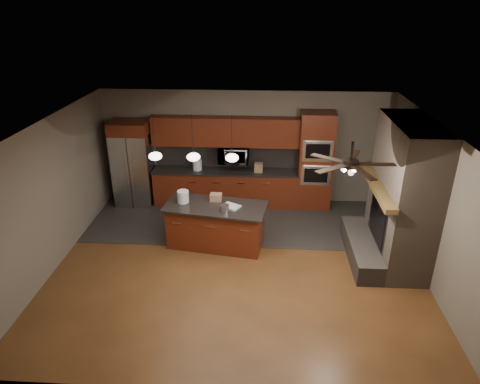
# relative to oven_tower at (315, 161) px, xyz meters

# --- Properties ---
(ground) EXTENTS (7.00, 7.00, 0.00)m
(ground) POSITION_rel_oven_tower_xyz_m (-1.70, -2.69, -1.19)
(ground) COLOR brown
(ground) RESTS_ON ground
(ceiling) EXTENTS (7.00, 6.00, 0.02)m
(ceiling) POSITION_rel_oven_tower_xyz_m (-1.70, -2.69, 1.61)
(ceiling) COLOR white
(ceiling) RESTS_ON back_wall
(back_wall) EXTENTS (7.00, 0.02, 2.80)m
(back_wall) POSITION_rel_oven_tower_xyz_m (-1.70, 0.31, 0.21)
(back_wall) COLOR #6F6559
(back_wall) RESTS_ON ground
(right_wall) EXTENTS (0.02, 6.00, 2.80)m
(right_wall) POSITION_rel_oven_tower_xyz_m (1.80, -2.69, 0.21)
(right_wall) COLOR #6F6559
(right_wall) RESTS_ON ground
(left_wall) EXTENTS (0.02, 6.00, 2.80)m
(left_wall) POSITION_rel_oven_tower_xyz_m (-5.20, -2.69, 0.21)
(left_wall) COLOR #6F6559
(left_wall) RESTS_ON ground
(slate_tile_patch) EXTENTS (7.00, 2.40, 0.01)m
(slate_tile_patch) POSITION_rel_oven_tower_xyz_m (-1.70, -0.89, -1.19)
(slate_tile_patch) COLOR #2D2B29
(slate_tile_patch) RESTS_ON ground
(fireplace_column) EXTENTS (1.30, 2.10, 2.80)m
(fireplace_column) POSITION_rel_oven_tower_xyz_m (1.34, -2.29, 0.11)
(fireplace_column) COLOR #705F50
(fireplace_column) RESTS_ON ground
(back_cabinetry) EXTENTS (3.59, 0.64, 2.20)m
(back_cabinetry) POSITION_rel_oven_tower_xyz_m (-2.18, 0.05, -0.30)
(back_cabinetry) COLOR #602211
(back_cabinetry) RESTS_ON ground
(oven_tower) EXTENTS (0.80, 0.63, 2.38)m
(oven_tower) POSITION_rel_oven_tower_xyz_m (0.00, 0.00, 0.00)
(oven_tower) COLOR #602211
(oven_tower) RESTS_ON ground
(microwave) EXTENTS (0.73, 0.41, 0.50)m
(microwave) POSITION_rel_oven_tower_xyz_m (-1.98, 0.06, 0.11)
(microwave) COLOR silver
(microwave) RESTS_ON back_cabinetry
(refrigerator) EXTENTS (0.91, 0.75, 2.12)m
(refrigerator) POSITION_rel_oven_tower_xyz_m (-4.44, -0.07, -0.13)
(refrigerator) COLOR silver
(refrigerator) RESTS_ON ground
(kitchen_island) EXTENTS (2.19, 1.25, 0.92)m
(kitchen_island) POSITION_rel_oven_tower_xyz_m (-2.20, -2.00, -0.73)
(kitchen_island) COLOR #602211
(kitchen_island) RESTS_ON ground
(white_bucket) EXTENTS (0.31, 0.31, 0.25)m
(white_bucket) POSITION_rel_oven_tower_xyz_m (-2.88, -1.87, -0.14)
(white_bucket) COLOR silver
(white_bucket) RESTS_ON kitchen_island
(paint_can) EXTENTS (0.23, 0.23, 0.12)m
(paint_can) POSITION_rel_oven_tower_xyz_m (-1.98, -2.20, -0.21)
(paint_can) COLOR #ACADB1
(paint_can) RESTS_ON kitchen_island
(paint_tray) EXTENTS (0.43, 0.39, 0.04)m
(paint_tray) POSITION_rel_oven_tower_xyz_m (-1.87, -2.04, -0.25)
(paint_tray) COLOR silver
(paint_tray) RESTS_ON kitchen_island
(cardboard_box) EXTENTS (0.24, 0.18, 0.15)m
(cardboard_box) POSITION_rel_oven_tower_xyz_m (-2.21, -1.76, -0.20)
(cardboard_box) COLOR #97684E
(cardboard_box) RESTS_ON kitchen_island
(counter_bucket) EXTENTS (0.27, 0.27, 0.25)m
(counter_bucket) POSITION_rel_oven_tower_xyz_m (-2.87, 0.01, -0.16)
(counter_bucket) COLOR white
(counter_bucket) RESTS_ON back_cabinetry
(counter_box) EXTENTS (0.20, 0.16, 0.22)m
(counter_box) POSITION_rel_oven_tower_xyz_m (-1.36, -0.04, -0.18)
(counter_box) COLOR #91694A
(counter_box) RESTS_ON back_cabinetry
(pendant_left) EXTENTS (0.26, 0.26, 0.92)m
(pendant_left) POSITION_rel_oven_tower_xyz_m (-3.35, -1.99, 0.77)
(pendant_left) COLOR black
(pendant_left) RESTS_ON ceiling
(pendant_center) EXTENTS (0.26, 0.26, 0.92)m
(pendant_center) POSITION_rel_oven_tower_xyz_m (-2.60, -1.99, 0.77)
(pendant_center) COLOR black
(pendant_center) RESTS_ON ceiling
(pendant_right) EXTENTS (0.26, 0.26, 0.92)m
(pendant_right) POSITION_rel_oven_tower_xyz_m (-1.85, -1.99, 0.77)
(pendant_right) COLOR black
(pendant_right) RESTS_ON ceiling
(ceiling_fan) EXTENTS (1.27, 1.33, 0.41)m
(ceiling_fan) POSITION_rel_oven_tower_xyz_m (0.10, -3.49, 1.27)
(ceiling_fan) COLOR black
(ceiling_fan) RESTS_ON ceiling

